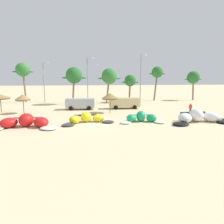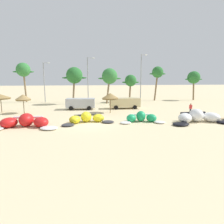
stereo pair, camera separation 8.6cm
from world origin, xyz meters
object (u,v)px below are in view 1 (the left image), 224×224
at_px(kite_center, 141,118).
at_px(beach_umbrella_middle, 23,97).
at_px(parked_van, 124,102).
at_px(lamppost_west, 44,80).
at_px(lamppost_east_center, 141,76).
at_px(lamppost_west_center, 88,77).
at_px(kite_right_of_center, 198,117).
at_px(palm_center_left, 109,76).
at_px(parked_car_second, 80,103).
at_px(palm_right, 193,78).
at_px(beach_umbrella_near_palms, 110,96).
at_px(palm_left, 23,70).
at_px(palm_right_of_gap, 157,73).
at_px(kite_left, 25,122).
at_px(palm_center_right, 130,81).
at_px(kite_left_of_center, 87,119).
at_px(beach_umbrella_near_van, 0,97).
at_px(palm_left_of_gap, 74,76).
at_px(person_near_kites, 190,109).

xyz_separation_m(kite_center, beach_umbrella_middle, (-15.64, 8.11, 1.88)).
bearing_deg(parked_van, lamppost_west, 142.76).
bearing_deg(lamppost_east_center, lamppost_west_center, 176.48).
xyz_separation_m(kite_right_of_center, palm_center_left, (-8.11, 18.93, 4.94)).
bearing_deg(parked_car_second, palm_right, 21.90).
height_order(beach_umbrella_middle, beach_umbrella_near_palms, beach_umbrella_near_palms).
relative_size(palm_left, palm_right_of_gap, 1.08).
distance_m(kite_left, lamppost_west_center, 24.17).
distance_m(palm_left, lamppost_west_center, 14.10).
bearing_deg(parked_car_second, lamppost_west, 124.05).
bearing_deg(lamppost_east_center, kite_left, -131.21).
bearing_deg(palm_right_of_gap, parked_van, -132.24).
height_order(palm_center_right, palm_right_of_gap, palm_right_of_gap).
bearing_deg(parked_van, kite_left_of_center, -122.92).
height_order(kite_center, palm_left, palm_left).
distance_m(parked_van, lamppost_west, 19.42).
bearing_deg(beach_umbrella_near_palms, beach_umbrella_middle, 174.08).
xyz_separation_m(palm_left, lamppost_west_center, (13.96, -1.35, -1.50)).
bearing_deg(beach_umbrella_near_van, kite_left_of_center, -34.35).
relative_size(beach_umbrella_middle, lamppost_west_center, 0.29).
height_order(lamppost_west, lamppost_east_center, lamppost_east_center).
height_order(palm_left_of_gap, lamppost_west, lamppost_west).
relative_size(beach_umbrella_near_palms, palm_center_right, 0.50).
distance_m(kite_center, parked_van, 10.59).
bearing_deg(palm_left_of_gap, parked_car_second, -81.13).
relative_size(kite_left, beach_umbrella_near_palms, 2.58).
xyz_separation_m(kite_left_of_center, beach_umbrella_near_van, (-12.78, 8.73, 1.94)).
xyz_separation_m(beach_umbrella_near_van, palm_center_left, (17.73, 8.54, 3.11)).
xyz_separation_m(parked_van, palm_right, (19.03, 10.81, 4.21)).
height_order(beach_umbrella_middle, lamppost_west_center, lamppost_west_center).
relative_size(parked_van, lamppost_east_center, 0.50).
xyz_separation_m(kite_left_of_center, parked_car_second, (-0.99, 10.18, 0.62)).
relative_size(palm_center_left, palm_right, 1.05).
distance_m(beach_umbrella_middle, lamppost_east_center, 25.58).
relative_size(lamppost_west, lamppost_east_center, 0.82).
height_order(beach_umbrella_near_palms, palm_center_left, palm_center_left).
bearing_deg(palm_left_of_gap, kite_right_of_center, -51.63).
distance_m(kite_left_of_center, beach_umbrella_middle, 12.04).
relative_size(kite_left, beach_umbrella_middle, 2.72).
height_order(beach_umbrella_near_van, palm_left_of_gap, palm_left_of_gap).
xyz_separation_m(beach_umbrella_middle, lamppost_west_center, (9.91, 13.71, 3.02)).
bearing_deg(palm_right, palm_right_of_gap, 177.28).
relative_size(kite_center, beach_umbrella_near_van, 1.92).
bearing_deg(palm_right_of_gap, palm_center_right, -162.88).
bearing_deg(parked_car_second, lamppost_east_center, 37.32).
bearing_deg(person_near_kites, beach_umbrella_near_palms, 164.20).
relative_size(kite_center, person_near_kites, 3.43).
bearing_deg(kite_right_of_center, parked_van, 119.33).
relative_size(kite_left, lamppost_west_center, 0.79).
bearing_deg(palm_left_of_gap, parked_van, -41.03).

